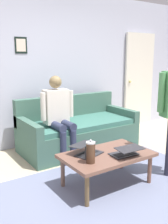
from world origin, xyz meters
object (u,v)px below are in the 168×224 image
laptop_left (87,151)px  laptop_center (126,152)px  coffee_table (107,157)px  interior_door (139,80)px  couch (77,131)px  person_seated (59,112)px  french_press (91,152)px

laptop_left → laptop_center: 0.47m
coffee_table → interior_door: bearing=-141.9°
couch → laptop_left: size_ratio=4.81×
person_seated → coffee_table: bearing=93.7°
french_press → laptop_center: bearing=173.3°
coffee_table → laptop_center: bearing=131.5°
laptop_center → person_seated: person_seated is taller
laptop_center → french_press: bearing=-6.7°
laptop_left → couch: bearing=-117.3°
laptop_left → laptop_center: bearing=140.5°
interior_door → laptop_center: 3.09m
laptop_center → french_press: (0.48, -0.06, 0.08)m
interior_door → coffee_table: interior_door is taller
person_seated → laptop_left: bearing=81.8°
interior_door → laptop_left: size_ratio=5.07×
couch → french_press: 1.63m
interior_door → coffee_table: size_ratio=1.88×
interior_door → laptop_left: bearing=33.9°
laptop_left → person_seated: (-0.14, -0.97, 0.28)m
couch → laptop_center: (0.26, 1.50, 0.15)m
laptop_center → french_press: 0.49m
couch → coffee_table: couch is taller
couch → french_press: size_ratio=7.18×
couch → laptop_center: bearing=80.1°
laptop_center → couch: bearing=-99.9°
couch → laptop_left: 1.36m
french_press → person_seated: person_seated is taller
interior_door → french_press: bearing=36.2°
laptop_center → person_seated: 1.32m
french_press → person_seated: size_ratio=0.21×
coffee_table → laptop_left: bearing=-31.2°
interior_door → person_seated: size_ratio=1.60×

